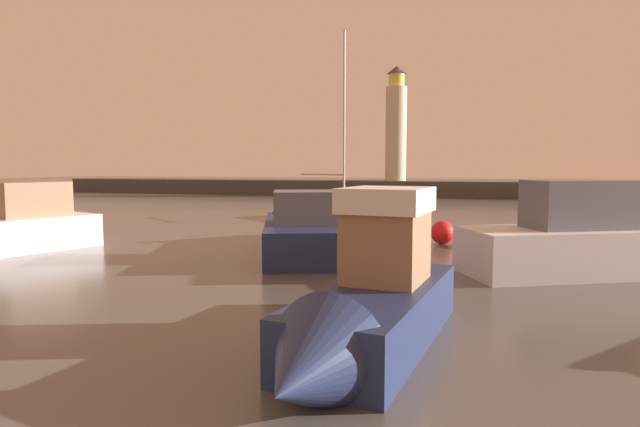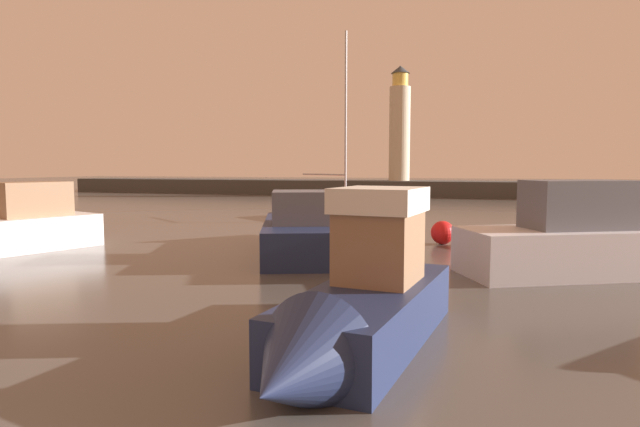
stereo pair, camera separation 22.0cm
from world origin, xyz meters
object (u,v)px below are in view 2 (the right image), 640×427
object	(u,v)px
motorboat_0	(302,228)
mooring_buoy	(443,233)
motorboat_1	(632,243)
sailboat_moored	(337,212)
lighthouse	(400,127)
motorboat_4	(357,308)

from	to	relation	value
motorboat_0	mooring_buoy	xyz separation A→B (m)	(4.93, 2.43, -0.26)
motorboat_1	motorboat_0	bearing A→B (deg)	171.34
motorboat_1	mooring_buoy	xyz separation A→B (m)	(-5.56, 4.03, -0.39)
motorboat_0	sailboat_moored	distance (m)	9.79
lighthouse	motorboat_0	distance (m)	36.76
motorboat_4	sailboat_moored	world-z (taller)	sailboat_moored
motorboat_1	motorboat_4	size ratio (longest dim) A/B	1.44
sailboat_moored	motorboat_0	bearing A→B (deg)	-82.06
motorboat_1	sailboat_moored	xyz separation A→B (m)	(-11.84, 11.29, -0.34)
motorboat_0	motorboat_1	world-z (taller)	motorboat_1
motorboat_1	motorboat_4	xyz separation A→B (m)	(-5.86, -8.86, -0.07)
motorboat_4	mooring_buoy	size ratio (longest dim) A/B	7.04
motorboat_0	lighthouse	bearing A→B (deg)	93.47
motorboat_0	motorboat_4	distance (m)	11.44
lighthouse	motorboat_4	bearing A→B (deg)	-81.68
motorboat_0	sailboat_moored	xyz separation A→B (m)	(-1.35, 9.69, -0.21)
motorboat_4	mooring_buoy	distance (m)	12.90
lighthouse	mooring_buoy	size ratio (longest dim) A/B	12.72
motorboat_4	mooring_buoy	bearing A→B (deg)	88.66
motorboat_1	lighthouse	bearing A→B (deg)	108.56
lighthouse	motorboat_1	size ratio (longest dim) A/B	1.26
motorboat_1	motorboat_4	distance (m)	10.62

